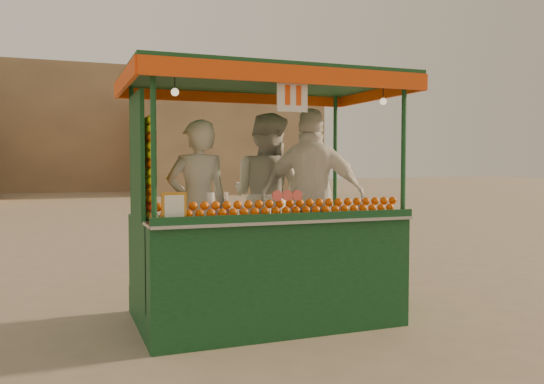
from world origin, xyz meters
name	(u,v)px	position (x,y,z in m)	size (l,w,h in m)	color
ground	(218,318)	(0.00, 0.00, 0.00)	(90.00, 90.00, 0.00)	#746652
building_right	(225,146)	(7.00, 24.00, 2.50)	(9.00, 6.00, 5.00)	tan
building_center	(49,130)	(-2.00, 30.00, 3.50)	(14.00, 7.00, 7.00)	tan
juice_cart	(260,243)	(0.36, -0.27, 0.80)	(2.72, 1.76, 2.47)	#103D1C
vendor_left	(198,206)	(-0.19, 0.04, 1.15)	(0.65, 0.44, 1.73)	silver
vendor_middle	(267,196)	(0.70, 0.42, 1.21)	(1.10, 1.14, 1.86)	beige
vendor_right	(312,197)	(1.01, -0.10, 1.23)	(1.19, 0.91, 1.88)	white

